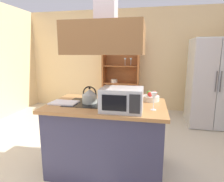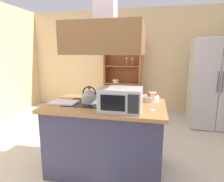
{
  "view_description": "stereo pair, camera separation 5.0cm",
  "coord_description": "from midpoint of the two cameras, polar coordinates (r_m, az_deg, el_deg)",
  "views": [
    {
      "loc": [
        0.51,
        -2.3,
        1.53
      ],
      "look_at": [
        -0.02,
        0.32,
        1.0
      ],
      "focal_mm": 30.41,
      "sensor_mm": 36.0,
      "label": 1
    },
    {
      "loc": [
        0.56,
        -2.29,
        1.53
      ],
      "look_at": [
        -0.02,
        0.32,
        1.0
      ],
      "focal_mm": 30.41,
      "sensor_mm": 36.0,
      "label": 2
    }
  ],
  "objects": [
    {
      "name": "kettle",
      "position": [
        2.46,
        -7.3,
        -1.52
      ],
      "size": [
        0.2,
        0.2,
        0.22
      ],
      "color": "#B1BDB6",
      "rests_on": "kitchen_island"
    },
    {
      "name": "kitchen_island",
      "position": [
        2.57,
        -2.18,
        -13.55
      ],
      "size": [
        1.48,
        0.92,
        0.9
      ],
      "color": "#3D3C59",
      "rests_on": "ground"
    },
    {
      "name": "cutting_board",
      "position": [
        2.53,
        -14.77,
        -3.41
      ],
      "size": [
        0.35,
        0.25,
        0.02
      ],
      "primitive_type": "cube",
      "rotation": [
        0.0,
        0.0,
        -0.03
      ],
      "color": "white",
      "rests_on": "kitchen_island"
    },
    {
      "name": "wine_glass_on_counter",
      "position": [
        2.17,
        11.82,
        -1.75
      ],
      "size": [
        0.08,
        0.08,
        0.21
      ],
      "color": "silver",
      "rests_on": "kitchen_island"
    },
    {
      "name": "range_hood",
      "position": [
        2.35,
        -2.43,
        17.72
      ],
      "size": [
        0.9,
        0.7,
        1.19
      ],
      "color": "brown"
    },
    {
      "name": "wall_back",
      "position": [
        5.33,
        5.76,
        9.19
      ],
      "size": [
        6.0,
        0.12,
        2.7
      ],
      "primitive_type": "cube",
      "color": "beige",
      "rests_on": "ground"
    },
    {
      "name": "microwave",
      "position": [
        2.11,
        2.29,
        -2.55
      ],
      "size": [
        0.46,
        0.35,
        0.26
      ],
      "color": "#B7BABF",
      "rests_on": "kitchen_island"
    },
    {
      "name": "dish_cabinet",
      "position": [
        5.19,
        2.43,
        3.38
      ],
      "size": [
        0.97,
        0.4,
        1.86
      ],
      "color": "#9E582B",
      "rests_on": "ground"
    },
    {
      "name": "ground_plane",
      "position": [
        2.81,
        -1.53,
        -21.77
      ],
      "size": [
        7.8,
        7.8,
        0.0
      ],
      "primitive_type": "plane",
      "color": "beige"
    },
    {
      "name": "fruit_bowl",
      "position": [
        2.61,
        11.08,
        -1.9
      ],
      "size": [
        0.23,
        0.23,
        0.14
      ],
      "color": "silver",
      "rests_on": "kitchen_island"
    },
    {
      "name": "refrigerator",
      "position": [
        4.49,
        27.5,
        2.09
      ],
      "size": [
        0.9,
        0.78,
        1.84
      ],
      "color": "#B5BABA",
      "rests_on": "ground"
    }
  ]
}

